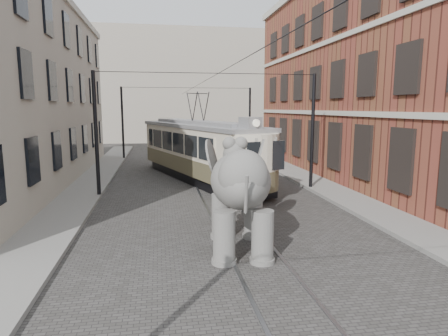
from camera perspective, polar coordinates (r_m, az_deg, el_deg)
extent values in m
plane|color=#3E3C3A|center=(13.92, 1.98, -9.05)|extent=(120.00, 120.00, 0.00)
cube|color=slate|center=(16.17, 23.47, -6.96)|extent=(2.00, 60.00, 0.15)
cube|color=slate|center=(14.15, -25.13, -9.29)|extent=(2.00, 60.00, 0.15)
cube|color=brown|center=(25.94, 22.75, 12.01)|extent=(8.00, 26.00, 12.00)
cube|color=gray|center=(24.43, -29.98, 9.40)|extent=(7.00, 24.00, 10.00)
cube|color=gray|center=(53.10, -6.89, 11.78)|extent=(28.00, 10.00, 14.00)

